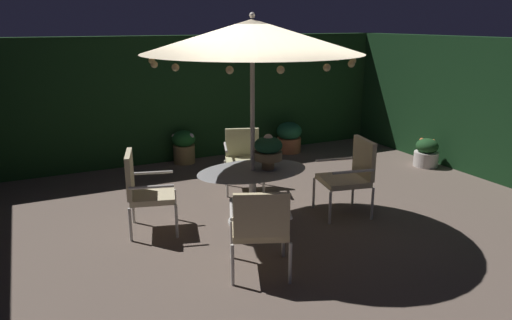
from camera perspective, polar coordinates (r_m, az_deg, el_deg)
The scene contains 13 objects.
ground_plane at distance 6.37m, azimuth 1.52°, elevation -7.32°, with size 8.64×7.18×0.02m, color brown.
hedge_backdrop_rear at distance 9.14m, azimuth -8.43°, elevation 7.27°, with size 8.64×0.30×2.29m, color #173618.
hedge_backdrop_right at distance 8.71m, azimuth 26.86°, elevation 5.27°, with size 0.30×7.18×2.29m, color #143418.
patio_dining_table at distance 6.13m, azimuth -0.41°, elevation -2.85°, with size 1.45×0.97×0.72m.
patio_umbrella at distance 5.80m, azimuth -0.44°, elevation 14.45°, with size 2.64×2.64×2.63m.
centerpiece_planter at distance 6.03m, azimuth 1.46°, elevation 1.28°, with size 0.36×0.36×0.45m.
patio_chair_north at distance 4.86m, azimuth 0.50°, elevation -7.67°, with size 0.78×0.78×0.96m.
patio_chair_northeast at distance 6.56m, azimuth 11.24°, elevation -1.42°, with size 0.74×0.73×1.03m.
patio_chair_east at distance 7.41m, azimuth -1.54°, elevation 0.56°, with size 0.73×0.74×0.92m.
patio_chair_southeast at distance 6.04m, azimuth -13.23°, elevation -3.18°, with size 0.70×0.72×1.02m.
potted_plant_right_near at distance 9.61m, azimuth 3.94°, elevation 2.77°, with size 0.50×0.50×0.61m.
potted_plant_front_corner at distance 8.94m, azimuth -8.57°, elevation 1.70°, with size 0.43×0.43×0.61m.
potted_plant_back_left at distance 9.18m, azimuth 19.59°, elevation 0.81°, with size 0.43×0.43×0.51m.
Camera 1 is at (-2.69, -5.19, 2.53)m, focal length 33.67 mm.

